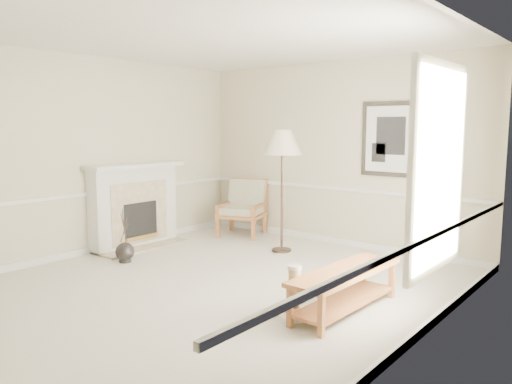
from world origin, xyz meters
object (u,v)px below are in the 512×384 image
(floor_lamp, at_px, (282,146))
(floor_vase, at_px, (125,252))
(scratching_post, at_px, (294,300))
(bench, at_px, (345,284))
(armchair, at_px, (244,205))

(floor_lamp, bearing_deg, floor_vase, -125.14)
(floor_lamp, xyz_separation_m, scratching_post, (1.65, -2.04, -1.43))
(floor_vase, xyz_separation_m, scratching_post, (2.98, -0.15, 0.02))
(bench, xyz_separation_m, scratching_post, (-0.33, -0.44, -0.13))
(floor_lamp, relative_size, bench, 1.19)
(armchair, distance_m, floor_lamp, 1.74)
(armchair, xyz_separation_m, bench, (3.21, -2.17, -0.23))
(armchair, bearing_deg, bench, -54.57)
(floor_lamp, distance_m, bench, 2.86)
(armchair, relative_size, scratching_post, 1.87)
(armchair, bearing_deg, floor_lamp, -45.27)
(floor_vase, distance_m, bench, 3.32)
(floor_lamp, distance_m, scratching_post, 2.99)
(floor_vase, distance_m, floor_lamp, 2.73)
(bench, bearing_deg, floor_vase, -175.01)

